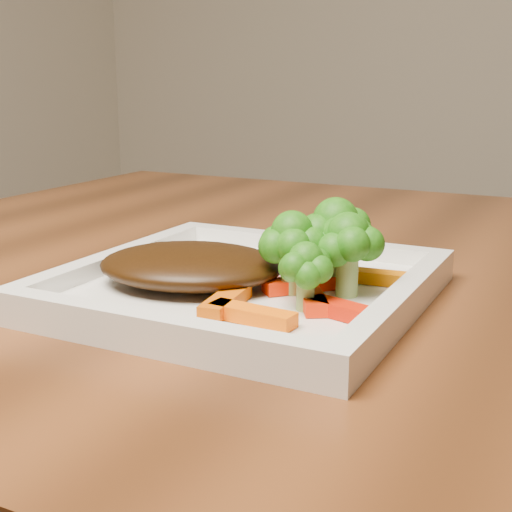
% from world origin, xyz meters
% --- Properties ---
extents(plate, '(0.27, 0.27, 0.01)m').
position_xyz_m(plate, '(-0.24, -0.13, 0.76)').
color(plate, white).
rests_on(plate, dining_table).
extents(steak, '(0.17, 0.15, 0.03)m').
position_xyz_m(steak, '(-0.28, -0.14, 0.78)').
color(steak, '#301A07').
rests_on(steak, plate).
extents(broccoli_0, '(0.08, 0.08, 0.07)m').
position_xyz_m(broccoli_0, '(-0.18, -0.10, 0.80)').
color(broccoli_0, '#116B14').
rests_on(broccoli_0, plate).
extents(broccoli_1, '(0.06, 0.06, 0.06)m').
position_xyz_m(broccoli_1, '(-0.16, -0.12, 0.79)').
color(broccoli_1, '#176C12').
rests_on(broccoli_1, plate).
extents(broccoli_2, '(0.06, 0.06, 0.06)m').
position_xyz_m(broccoli_2, '(-0.18, -0.16, 0.79)').
color(broccoli_2, '#2F6911').
rests_on(broccoli_2, plate).
extents(broccoli_3, '(0.08, 0.08, 0.06)m').
position_xyz_m(broccoli_3, '(-0.20, -0.13, 0.79)').
color(broccoli_3, '#246210').
rests_on(broccoli_3, plate).
extents(carrot_0, '(0.06, 0.02, 0.01)m').
position_xyz_m(carrot_0, '(-0.20, -0.20, 0.77)').
color(carrot_0, '#FF6404').
rests_on(carrot_0, plate).
extents(carrot_1, '(0.06, 0.03, 0.01)m').
position_xyz_m(carrot_1, '(-0.14, -0.17, 0.77)').
color(carrot_1, red).
rests_on(carrot_1, plate).
extents(carrot_2, '(0.03, 0.07, 0.01)m').
position_xyz_m(carrot_2, '(-0.23, -0.19, 0.77)').
color(carrot_2, '#D05103').
rests_on(carrot_2, plate).
extents(carrot_3, '(0.06, 0.02, 0.01)m').
position_xyz_m(carrot_3, '(-0.15, -0.08, 0.77)').
color(carrot_3, '#D66903').
rests_on(carrot_3, plate).
extents(carrot_4, '(0.05, 0.05, 0.01)m').
position_xyz_m(carrot_4, '(-0.23, -0.07, 0.77)').
color(carrot_4, '#F51303').
rests_on(carrot_4, plate).
extents(carrot_5, '(0.04, 0.06, 0.01)m').
position_xyz_m(carrot_5, '(-0.18, -0.15, 0.77)').
color(carrot_5, '#F92804').
rests_on(carrot_5, plate).
extents(carrot_6, '(0.06, 0.06, 0.01)m').
position_xyz_m(carrot_6, '(-0.20, -0.12, 0.77)').
color(carrot_6, '#FF2904').
rests_on(carrot_6, plate).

